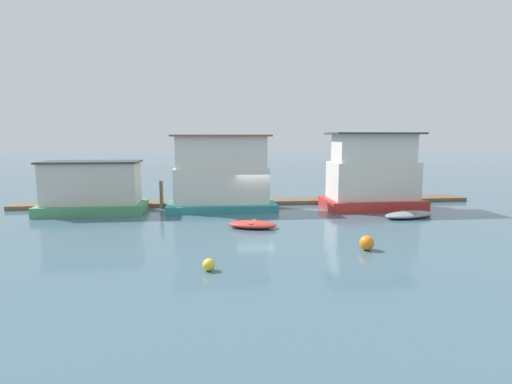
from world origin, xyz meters
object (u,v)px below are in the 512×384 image
houseboat_teal (221,176)px  dinghy_red (253,224)px  dinghy_grey (409,215)px  buoy_orange (367,243)px  houseboat_red (373,175)px  buoy_yellow (209,265)px  houseboat_green (92,189)px  mooring_post_near_right (161,195)px

houseboat_teal → dinghy_red: 6.45m
dinghy_grey → buoy_orange: 8.58m
houseboat_red → dinghy_grey: bearing=-74.2°
buoy_yellow → houseboat_green: bearing=120.9°
mooring_post_near_right → houseboat_red: bearing=-6.7°
dinghy_red → buoy_orange: 6.72m
houseboat_teal → buoy_orange: bearing=-61.1°
houseboat_green → dinghy_grey: houseboat_green is taller
dinghy_red → buoy_orange: size_ratio=4.54×
houseboat_red → houseboat_teal: bearing=175.6°
houseboat_green → houseboat_teal: bearing=1.4°
mooring_post_near_right → dinghy_grey: bearing=-18.3°
houseboat_red → buoy_yellow: (-11.45, -12.02, -2.12)m
houseboat_red → dinghy_grey: (0.98, -3.46, -2.16)m
houseboat_teal → mooring_post_near_right: bearing=167.7°
dinghy_grey → buoy_orange: (-5.46, -6.61, 0.13)m
houseboat_teal → dinghy_red: (1.48, -5.91, -2.12)m
dinghy_red → houseboat_red: bearing=29.5°
houseboat_red → dinghy_grey: 4.19m
houseboat_teal → dinghy_grey: (11.47, -4.26, -2.12)m
houseboat_red → dinghy_red: bearing=-150.5°
dinghy_grey → dinghy_red: bearing=-170.6°
mooring_post_near_right → houseboat_green: bearing=-165.4°
buoy_orange → dinghy_red: bearing=132.4°
houseboat_red → mooring_post_near_right: houseboat_red is taller
houseboat_teal → buoy_yellow: 13.03m
buoy_orange → buoy_yellow: buoy_orange is taller
mooring_post_near_right → buoy_orange: 15.60m
houseboat_teal → dinghy_grey: bearing=-20.4°
houseboat_teal → dinghy_red: houseboat_teal is taller
dinghy_red → dinghy_grey: 10.13m
houseboat_red → dinghy_grey: size_ratio=1.77×
dinghy_grey → buoy_yellow: (-12.43, -8.56, 0.04)m
dinghy_grey → mooring_post_near_right: size_ratio=1.93×
dinghy_red → buoy_orange: bearing=-47.6°
dinghy_grey → mooring_post_near_right: mooring_post_near_right is taller
houseboat_teal → buoy_yellow: (-0.95, -12.83, -2.08)m
houseboat_red → buoy_yellow: houseboat_red is taller
houseboat_teal → dinghy_grey: size_ratio=1.97×
buoy_yellow → houseboat_red: bearing=46.4°
houseboat_teal → houseboat_red: size_ratio=1.11×
houseboat_green → buoy_yellow: size_ratio=14.22×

